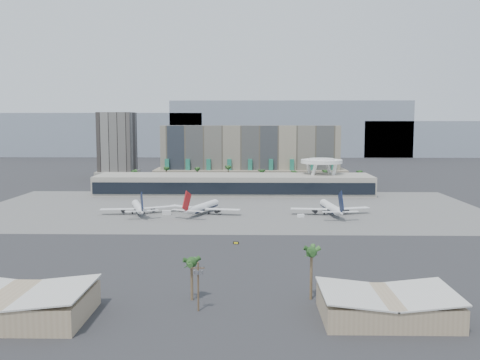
{
  "coord_description": "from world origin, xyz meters",
  "views": [
    {
      "loc": [
        10.56,
        -219.95,
        45.6
      ],
      "look_at": [
        5.23,
        40.0,
        16.59
      ],
      "focal_mm": 40.0,
      "sensor_mm": 36.0,
      "label": 1
    }
  ],
  "objects_px": {
    "airliner_centre": "(203,207)",
    "service_vehicle_b": "(301,216)",
    "airliner_right": "(331,208)",
    "airliner_left": "(138,207)",
    "service_vehicle_a": "(167,213)",
    "taxiway_sign": "(236,243)",
    "utility_pole": "(198,282)"
  },
  "relations": [
    {
      "from": "airliner_centre",
      "to": "taxiway_sign",
      "type": "relative_size",
      "value": 17.4
    },
    {
      "from": "airliner_left",
      "to": "service_vehicle_b",
      "type": "bearing_deg",
      "value": -23.68
    },
    {
      "from": "service_vehicle_a",
      "to": "airliner_right",
      "type": "bearing_deg",
      "value": -7.42
    },
    {
      "from": "airliner_centre",
      "to": "utility_pole",
      "type": "bearing_deg",
      "value": -64.04
    },
    {
      "from": "airliner_right",
      "to": "service_vehicle_b",
      "type": "height_order",
      "value": "airliner_right"
    },
    {
      "from": "airliner_left",
      "to": "airliner_right",
      "type": "xyz_separation_m",
      "value": [
        94.17,
        -0.52,
        0.25
      ]
    },
    {
      "from": "airliner_right",
      "to": "taxiway_sign",
      "type": "bearing_deg",
      "value": -131.59
    },
    {
      "from": "airliner_right",
      "to": "airliner_left",
      "type": "bearing_deg",
      "value": 173.33
    },
    {
      "from": "utility_pole",
      "to": "airliner_left",
      "type": "distance_m",
      "value": 140.32
    },
    {
      "from": "utility_pole",
      "to": "airliner_right",
      "type": "height_order",
      "value": "airliner_right"
    },
    {
      "from": "service_vehicle_a",
      "to": "service_vehicle_b",
      "type": "xyz_separation_m",
      "value": [
        64.6,
        -5.55,
        -0.29
      ]
    },
    {
      "from": "service_vehicle_b",
      "to": "taxiway_sign",
      "type": "height_order",
      "value": "service_vehicle_b"
    },
    {
      "from": "airliner_centre",
      "to": "taxiway_sign",
      "type": "bearing_deg",
      "value": -52.94
    },
    {
      "from": "service_vehicle_b",
      "to": "taxiway_sign",
      "type": "xyz_separation_m",
      "value": [
        -29.13,
        -55.59,
        -0.29
      ]
    },
    {
      "from": "airliner_right",
      "to": "taxiway_sign",
      "type": "relative_size",
      "value": 18.94
    },
    {
      "from": "service_vehicle_a",
      "to": "taxiway_sign",
      "type": "height_order",
      "value": "service_vehicle_a"
    },
    {
      "from": "service_vehicle_a",
      "to": "taxiway_sign",
      "type": "xyz_separation_m",
      "value": [
        35.47,
        -61.14,
        -0.58
      ]
    },
    {
      "from": "airliner_right",
      "to": "service_vehicle_b",
      "type": "xyz_separation_m",
      "value": [
        -15.34,
        -7.35,
        -2.78
      ]
    },
    {
      "from": "airliner_left",
      "to": "airliner_centre",
      "type": "relative_size",
      "value": 0.98
    },
    {
      "from": "service_vehicle_a",
      "to": "taxiway_sign",
      "type": "distance_m",
      "value": 70.69
    },
    {
      "from": "utility_pole",
      "to": "taxiway_sign",
      "type": "relative_size",
      "value": 5.59
    },
    {
      "from": "service_vehicle_b",
      "to": "taxiway_sign",
      "type": "bearing_deg",
      "value": -135.87
    },
    {
      "from": "airliner_centre",
      "to": "airliner_right",
      "type": "xyz_separation_m",
      "value": [
        62.58,
        -1.11,
        0.12
      ]
    },
    {
      "from": "service_vehicle_a",
      "to": "service_vehicle_b",
      "type": "distance_m",
      "value": 64.84
    },
    {
      "from": "airliner_centre",
      "to": "service_vehicle_b",
      "type": "height_order",
      "value": "airliner_centre"
    },
    {
      "from": "airliner_centre",
      "to": "service_vehicle_a",
      "type": "xyz_separation_m",
      "value": [
        -17.36,
        -2.92,
        -2.36
      ]
    },
    {
      "from": "airliner_right",
      "to": "service_vehicle_b",
      "type": "distance_m",
      "value": 17.23
    },
    {
      "from": "airliner_left",
      "to": "taxiway_sign",
      "type": "xyz_separation_m",
      "value": [
        49.7,
        -63.46,
        -2.81
      ]
    },
    {
      "from": "airliner_centre",
      "to": "service_vehicle_b",
      "type": "relative_size",
      "value": 12.53
    },
    {
      "from": "airliner_left",
      "to": "airliner_centre",
      "type": "distance_m",
      "value": 31.59
    },
    {
      "from": "utility_pole",
      "to": "airliner_centre",
      "type": "distance_m",
      "value": 134.74
    },
    {
      "from": "utility_pole",
      "to": "service_vehicle_b",
      "type": "relative_size",
      "value": 4.03
    }
  ]
}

